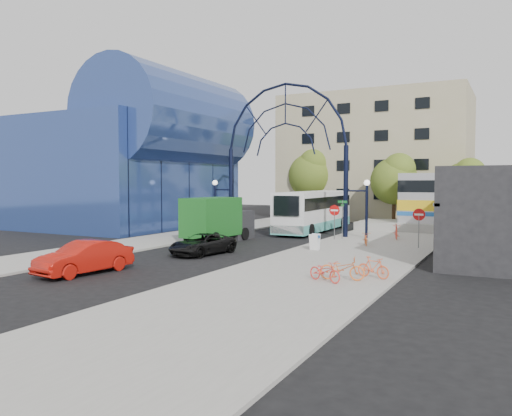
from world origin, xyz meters
The scene contains 23 objects.
ground centered at (0.00, 0.00, 0.00)m, with size 120.00×120.00×0.00m, color black.
sidewalk_east centered at (8.00, 4.00, 0.06)m, with size 8.00×56.00×0.12m, color gray.
plaza_west centered at (-6.50, 6.00, 0.06)m, with size 5.00×50.00×0.12m, color gray.
gateway_arch centered at (0.00, 14.00, 8.56)m, with size 13.64×0.44×12.10m.
stop_sign centered at (4.80, 12.00, 1.99)m, with size 0.80×0.07×2.50m.
do_not_enter_sign centered at (11.00, 10.00, 1.98)m, with size 0.76×0.07×2.48m.
street_name_sign centered at (5.20, 12.60, 2.13)m, with size 0.70×0.70×2.80m.
sandwich_board centered at (5.60, 5.98, 0.74)m, with size 0.55×0.61×0.99m.
transit_hall centered at (-15.30, 15.00, 6.70)m, with size 16.50×18.00×14.50m.
commercial_block_east centered at (16.00, 10.00, 2.50)m, with size 6.00×16.00×5.00m, color black.
apartment_block centered at (2.00, 34.97, 7.00)m, with size 20.00×12.10×14.00m.
tree_north_a centered at (6.12, 25.93, 4.61)m, with size 4.48×4.48×7.00m.
tree_north_b centered at (-3.88, 29.93, 5.27)m, with size 5.12×5.12×8.00m.
tree_north_c centered at (12.12, 27.93, 4.28)m, with size 4.16×4.16×6.50m.
city_bus centered at (0.92, 18.15, 1.80)m, with size 3.20×12.60×3.44m.
green_truck centered at (-2.41, 7.79, 1.58)m, with size 2.70×6.38×3.16m.
black_suv centered at (0.12, 1.98, 0.61)m, with size 2.03×4.41×1.22m, color black.
red_sedan centered at (-1.31, -5.68, 0.76)m, with size 1.61×4.63×1.52m, color #B0130A.
bike_near_a centered at (7.72, 9.74, 0.55)m, with size 0.57×1.64×0.86m, color #D55D2A.
bike_near_b centered at (8.78, 14.00, 0.68)m, with size 0.52×1.85×1.11m, color #FC4832.
bike_far_a centered at (9.40, -2.80, 0.56)m, with size 0.58×1.67×0.88m, color red.
bike_far_b centered at (10.98, -1.11, 0.58)m, with size 0.43×1.52×0.92m, color #EC592F.
bike_far_c centered at (9.93, -2.16, 0.62)m, with size 0.66×1.89×0.99m, color orange.
Camera 1 is at (16.38, -22.33, 4.26)m, focal length 35.00 mm.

